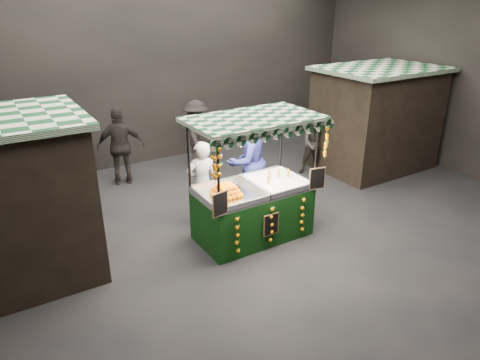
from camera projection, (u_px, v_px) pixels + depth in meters
ground at (267, 233)px, 8.30m from camera, size 12.00×12.00×0.00m
market_hall at (272, 50)px, 6.99m from camera, size 12.10×10.10×5.05m
neighbour_stall_right at (376, 118)px, 11.10m from camera, size 3.00×2.20×2.60m
juice_stall at (254, 202)px, 7.90m from camera, size 2.37×1.39×2.30m
vendor_grey at (202, 183)px, 8.37m from camera, size 0.67×0.49×1.69m
vendor_blue at (246, 161)px, 8.96m from camera, size 1.16×0.99×2.09m
shopper_0 at (53, 169)px, 9.00m from camera, size 0.71×0.54×1.76m
shopper_1 at (315, 143)px, 10.87m from camera, size 0.96×0.89×1.57m
shopper_2 at (121, 146)px, 10.18m from camera, size 1.18×0.73×1.87m
shopper_3 at (196, 134)px, 11.32m from camera, size 1.08×1.31×1.76m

